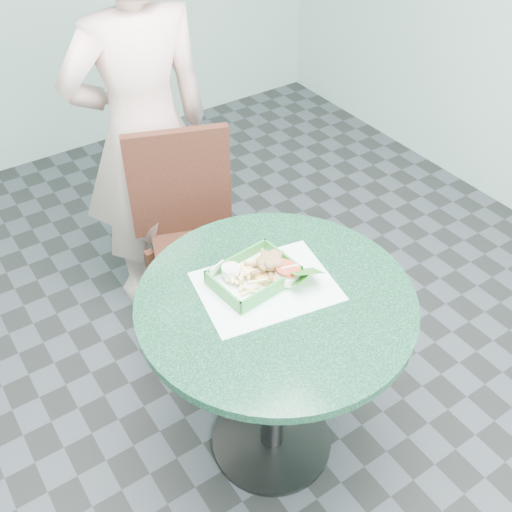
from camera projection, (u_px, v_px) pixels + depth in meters
floor at (271, 441)px, 2.28m from camera, size 4.00×5.00×0.02m
cafe_table at (275, 340)px, 1.90m from camera, size 0.84×0.84×0.75m
dining_chair at (195, 229)px, 2.41m from camera, size 0.41×0.41×0.93m
diner_person at (141, 114)px, 2.33m from camera, size 0.69×0.48×1.84m
placemat at (266, 291)px, 1.82m from camera, size 0.45×0.37×0.00m
food_basket at (254, 283)px, 1.83m from camera, size 0.24×0.18×0.05m
crab_sandwich at (271, 270)px, 1.82m from camera, size 0.13×0.13×0.07m
fries_pile at (243, 282)px, 1.81m from camera, size 0.13×0.13×0.04m
sauce_ramekin at (231, 273)px, 1.81m from camera, size 0.06×0.06×0.03m
garnish_cup at (291, 280)px, 1.80m from camera, size 0.12×0.11×0.05m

